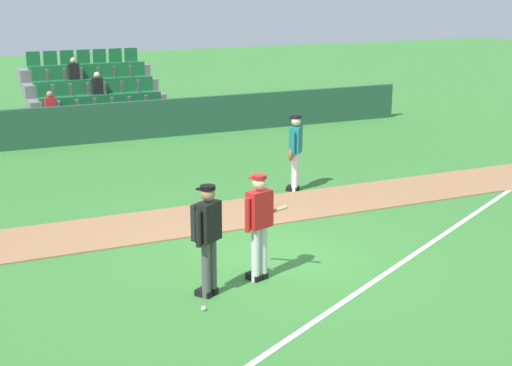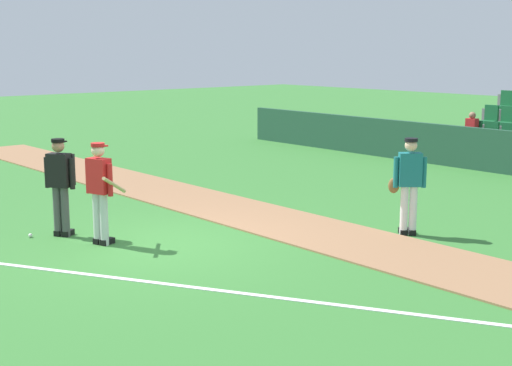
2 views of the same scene
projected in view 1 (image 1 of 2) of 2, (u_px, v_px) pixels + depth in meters
The scene contains 9 objects.
ground_plane at pixel (274, 259), 13.11m from camera, with size 80.00×80.00×0.00m, color #387A33.
infield_dirt_path at pixel (218, 217), 15.41m from camera, with size 28.00×1.92×0.03m, color #9E704C.
foul_line_chalk at pixel (432, 243), 13.89m from camera, with size 12.00×0.10×0.01m, color white.
dugout_fence at pixel (113, 122), 22.56m from camera, with size 20.00×0.16×1.17m, color #234C38.
stadium_bleachers at pixel (95, 106), 24.53m from camera, with size 4.45×3.80×2.45m.
batter_red_jersey at pixel (259, 223), 11.95m from camera, with size 0.74×0.69×1.76m.
umpire_home_plate at pixel (207, 234), 11.33m from camera, with size 0.53×0.46×1.76m.
runner_teal_jersey at pixel (295, 150), 17.12m from camera, with size 0.54×0.52×1.76m.
baseball at pixel (204, 308), 11.03m from camera, with size 0.07×0.07×0.07m, color white.
Camera 1 is at (-5.46, -11.04, 4.69)m, focal length 52.74 mm.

